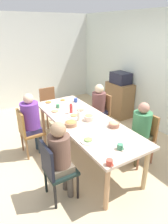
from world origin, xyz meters
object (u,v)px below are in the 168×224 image
Objects in this scene: chair_4 at (28,130)px; microwave at (121,78)px; plate_0 at (55,112)px; plate_3 at (80,110)px; plate_5 at (74,116)px; bottle_1 at (71,108)px; chair_0 at (55,169)px; chair_2 at (143,136)px; plate_4 at (63,101)px; person_4 at (31,119)px; bowl_1 at (114,124)px; person_0 at (61,154)px; plate_2 at (48,103)px; bowl_0 at (89,117)px; cup_2 at (120,147)px; bowl_2 at (71,123)px; side_cabinet at (119,100)px; dining_table at (84,124)px; cup_0 at (110,162)px; cup_3 at (76,100)px; plate_1 at (88,140)px; person_3 at (98,105)px; person_2 at (141,128)px; cup_1 at (58,106)px; chair_3 at (101,111)px; bottle_0 at (79,116)px; chair_1 at (49,104)px.

microwave reaches higher than chair_4.
plate_0 is 0.99× the size of plate_3.
plate_5 is 1.17× the size of bottle_1.
chair_0 reaches higher than plate_0.
plate_4 is (-1.65, -0.75, 0.27)m from chair_2.
chair_4 is 0.75× the size of person_4.
bowl_1 is 0.37× the size of microwave.
person_0 is at bearing -90.00° from chair_2.
bowl_0 is (1.12, 0.30, 0.04)m from plate_2.
chair_4 is 1.83m from cup_2.
person_4 is 2.49× the size of microwave.
plate_5 is 1.25× the size of bowl_2.
person_4 is 1.33× the size of side_cabinet.
person_0 is 1.31× the size of chair_4.
person_0 is 0.99× the size of person_4.
dining_table is 0.65m from plate_0.
side_cabinet is (-2.31, 2.14, -0.35)m from cup_0.
cup_3 is 0.60m from bottle_1.
plate_1 is (-0.01, 0.44, 0.07)m from person_0.
plate_4 is at bearing -121.67° from person_3.
bowl_1 reaches higher than plate_3.
plate_2 is at bearing 176.41° from cup_0.
plate_4 is 1.72m from side_cabinet.
bowl_1 is 0.70m from bowl_2.
microwave is at bearing 149.38° from person_2.
plate_0 is at bearing -147.16° from plate_5.
person_2 reaches higher than cup_3.
cup_1 is at bearing 140.38° from plate_0.
plate_0 is at bearing 177.82° from cup_0.
plate_2 is at bearing -88.41° from side_cabinet.
person_3 is 6.42× the size of bowl_1.
chair_3 is at bearing 121.53° from bowl_2.
bowl_1 is 2.21m from side_cabinet.
bottle_0 is (-1.03, -0.04, 0.05)m from cup_2.
bowl_2 is at bearing 135.83° from chair_0.
person_2 is 4.62× the size of plate_2.
dining_table is 12.78× the size of bottle_0.
person_0 reaches higher than plate_4.
bottle_1 reaches higher than chair_4.
chair_0 is 1.41m from plate_3.
cup_1 is (-1.36, -0.90, 0.12)m from person_2.
bottle_1 is at bearing -157.57° from bowl_1.
cup_3 is at bearing 20.91° from chair_1.
bowl_2 is at bearing 0.79° from plate_0.
plate_0 is at bearing -149.08° from bowl_0.
side_cabinet is at bearing 124.58° from bowl_0.
cup_1 is at bearing -96.77° from chair_3.
chair_0 is 0.79m from cup_0.
bottle_0 is (-0.65, -0.83, 0.17)m from person_2.
side_cabinet is (-0.76, 1.83, -0.42)m from bottle_1.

